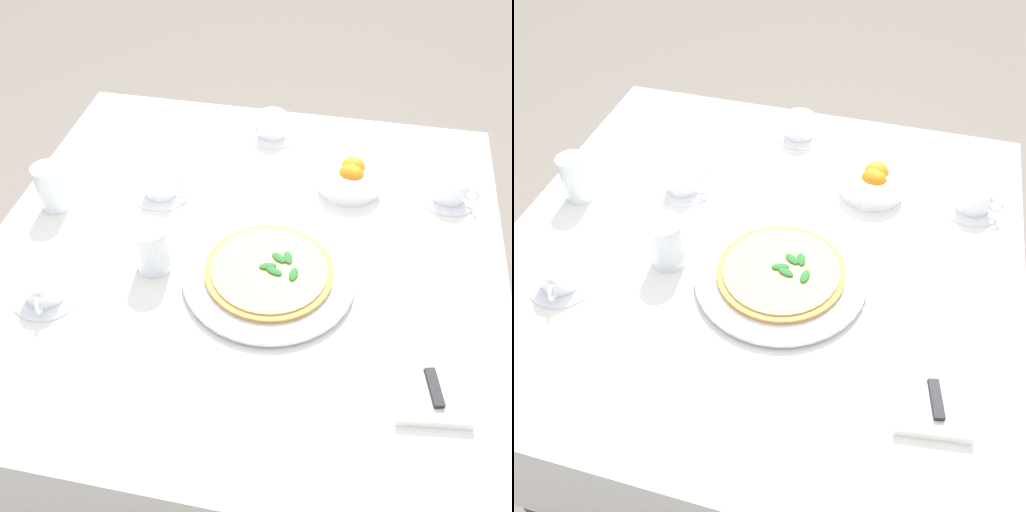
{
  "view_description": "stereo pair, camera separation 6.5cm",
  "coord_description": "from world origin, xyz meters",
  "views": [
    {
      "loc": [
        -0.87,
        -0.2,
        1.64
      ],
      "look_at": [
        -0.04,
        -0.03,
        0.77
      ],
      "focal_mm": 40.65,
      "sensor_mm": 36.0,
      "label": 1
    },
    {
      "loc": [
        -0.86,
        -0.26,
        1.64
      ],
      "look_at": [
        -0.04,
        -0.03,
        0.77
      ],
      "focal_mm": 40.65,
      "sensor_mm": 36.0,
      "label": 2
    }
  ],
  "objects": [
    {
      "name": "coffee_cup_center_back",
      "position": [
        0.43,
        0.02,
        0.78
      ],
      "size": [
        0.13,
        0.13,
        0.07
      ],
      "color": "white",
      "rests_on": "dining_table"
    },
    {
      "name": "citrus_bowl",
      "position": [
        0.25,
        -0.21,
        0.78
      ],
      "size": [
        0.15,
        0.15,
        0.07
      ],
      "color": "white",
      "rests_on": "dining_table"
    },
    {
      "name": "pizza_plate",
      "position": [
        -0.08,
        -0.07,
        0.76
      ],
      "size": [
        0.36,
        0.36,
        0.02
      ],
      "color": "white",
      "rests_on": "dining_table"
    },
    {
      "name": "pizza",
      "position": [
        -0.08,
        -0.07,
        0.78
      ],
      "size": [
        0.26,
        0.26,
        0.02
      ],
      "color": "#C68E47",
      "rests_on": "pizza_plate"
    },
    {
      "name": "coffee_cup_left_edge",
      "position": [
        0.14,
        0.23,
        0.78
      ],
      "size": [
        0.13,
        0.13,
        0.07
      ],
      "color": "white",
      "rests_on": "dining_table"
    },
    {
      "name": "coffee_cup_far_right",
      "position": [
        -0.22,
        0.36,
        0.78
      ],
      "size": [
        0.13,
        0.13,
        0.06
      ],
      "color": "white",
      "rests_on": "dining_table"
    },
    {
      "name": "water_glass_back_corner",
      "position": [
        -0.09,
        0.17,
        0.8
      ],
      "size": [
        0.07,
        0.07,
        0.11
      ],
      "color": "white",
      "rests_on": "dining_table"
    },
    {
      "name": "napkin_folded",
      "position": [
        -0.25,
        -0.39,
        0.76
      ],
      "size": [
        0.23,
        0.16,
        0.02
      ],
      "rotation": [
        0.0,
        0.0,
        0.13
      ],
      "color": "white",
      "rests_on": "dining_table"
    },
    {
      "name": "coffee_cup_near_left",
      "position": [
        0.25,
        -0.44,
        0.78
      ],
      "size": [
        0.13,
        0.13,
        0.06
      ],
      "color": "white",
      "rests_on": "dining_table"
    },
    {
      "name": "ground_plane",
      "position": [
        0.0,
        0.0,
        0.0
      ],
      "size": [
        8.0,
        8.0,
        0.0
      ],
      "primitive_type": "plane",
      "color": "slate"
    },
    {
      "name": "dinner_knife",
      "position": [
        -0.24,
        -0.39,
        0.77
      ],
      "size": [
        0.19,
        0.06,
        0.01
      ],
      "rotation": [
        0.0,
        0.0,
        0.22
      ],
      "color": "silver",
      "rests_on": "napkin_folded"
    },
    {
      "name": "dining_table",
      "position": [
        0.0,
        0.0,
        0.62
      ],
      "size": [
        1.11,
        1.11,
        0.75
      ],
      "color": "white",
      "rests_on": "ground_plane"
    },
    {
      "name": "water_glass_right_edge",
      "position": [
        0.05,
        0.46,
        0.8
      ],
      "size": [
        0.07,
        0.07,
        0.11
      ],
      "color": "white",
      "rests_on": "dining_table"
    }
  ]
}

